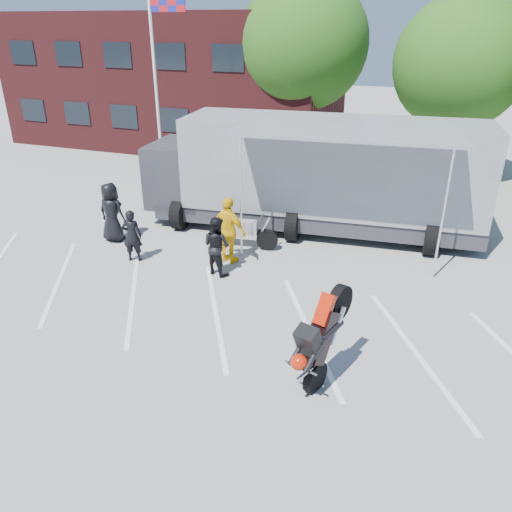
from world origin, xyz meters
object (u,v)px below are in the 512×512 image
Objects in this scene: transporter_truck at (314,229)px; spectator_leather_b at (132,236)px; spectator_hivis at (229,231)px; spectator_leather_a at (112,212)px; parked_motorcycle at (243,248)px; spectator_leather_c at (216,246)px; tree_left at (303,44)px; tree_mid at (460,64)px; stunt_bike_rider at (332,371)px; flagpole at (159,62)px.

spectator_leather_b is (-4.43, -4.34, 0.80)m from transporter_truck.
spectator_leather_b is 2.88m from spectator_hivis.
transporter_truck is at bearing -146.82° from spectator_leather_a.
parked_motorcycle is 1.34× the size of spectator_leather_c.
tree_left is at bearing -66.64° from spectator_leather_c.
tree_mid reaches higher than parked_motorcycle.
spectator_hivis is (1.40, -12.27, -4.56)m from tree_left.
parked_motorcycle is 4.38m from spectator_leather_a.
parked_motorcycle is 3.47m from spectator_leather_b.
spectator_hivis reaches higher than spectator_leather_a.
transporter_truck is 5.86× the size of spectator_hivis.
spectator_leather_b is at bearing -95.76° from tree_left.
tree_mid reaches higher than spectator_hivis.
stunt_bike_rider is (-1.58, -15.27, -4.94)m from tree_mid.
spectator_leather_b is (-1.33, -13.18, -4.77)m from tree_left.
flagpole is 9.35m from spectator_hivis.
spectator_leather_a is 1.14× the size of spectator_leather_c.
tree_left reaches higher than spectator_leather_c.
tree_left reaches higher than spectator_leather_a.
spectator_leather_a is 1.21× the size of spectator_leather_b.
tree_left is 0.73× the size of transporter_truck.
flagpole is 9.35m from transporter_truck.
flagpole is 7.37m from tree_left.
transporter_truck is at bearing -101.82° from spectator_hivis.
transporter_truck is 6.25m from spectator_leather_b.
spectator_leather_b is (-8.33, -12.18, -4.14)m from tree_mid.
transporter_truck is 4.64m from spectator_leather_c.
transporter_truck is at bearing 124.71° from stunt_bike_rider.
spectator_leather_c reaches higher than parked_motorcycle.
flagpole is at bearing -156.03° from tree_mid.
tree_mid reaches higher than spectator_leather_a.
spectator_leather_b is (-6.75, 3.09, 0.80)m from stunt_bike_rider.
spectator_leather_a is at bearing -52.83° from spectator_leather_b.
spectator_leather_b reaches higher than stunt_bike_rider.
spectator_hivis is (4.18, -0.17, 0.03)m from spectator_leather_a.
transporter_truck reaches higher than spectator_leather_b.
tree_left reaches higher than flagpole.
flagpole is at bearing -125.28° from tree_left.
spectator_leather_b is 0.94× the size of spectator_leather_c.
parked_motorcycle is (1.38, -11.18, -5.57)m from tree_left.
parked_motorcycle is (-5.62, -10.18, -4.94)m from tree_mid.
stunt_bike_rider is 1.37× the size of spectator_leather_b.
spectator_leather_b is (1.46, -1.08, -0.17)m from spectator_leather_a.
spectator_hivis is at bearing 171.00° from parked_motorcycle.
parked_motorcycle is 2.06m from spectator_leather_c.
stunt_bike_rider is at bearing 159.11° from spectator_leather_c.
tree_mid is 4.50× the size of spectator_leather_c.
spectator_leather_b is 0.80× the size of spectator_hivis.
transporter_truck reaches higher than spectator_leather_c.
stunt_bike_rider is 5.25m from spectator_leather_c.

